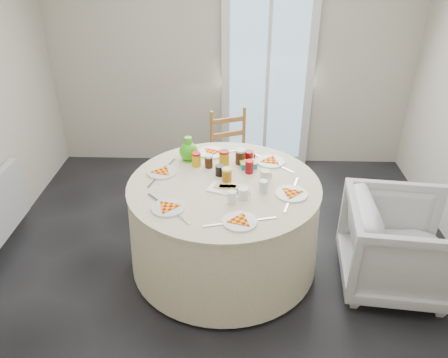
{
  "coord_description": "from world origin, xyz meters",
  "views": [
    {
      "loc": [
        0.09,
        -2.74,
        2.46
      ],
      "look_at": [
        -0.01,
        0.13,
        0.8
      ],
      "focal_mm": 35.0,
      "sensor_mm": 36.0,
      "label": 1
    }
  ],
  "objects_px": {
    "wooden_chair": "(233,155)",
    "armchair": "(400,243)",
    "green_pitcher": "(188,148)",
    "table": "(224,224)"
  },
  "relations": [
    {
      "from": "wooden_chair",
      "to": "green_pitcher",
      "type": "distance_m",
      "value": 0.87
    },
    {
      "from": "table",
      "to": "wooden_chair",
      "type": "bearing_deg",
      "value": 86.87
    },
    {
      "from": "table",
      "to": "armchair",
      "type": "bearing_deg",
      "value": -9.14
    },
    {
      "from": "wooden_chair",
      "to": "armchair",
      "type": "bearing_deg",
      "value": -65.84
    },
    {
      "from": "table",
      "to": "wooden_chair",
      "type": "height_order",
      "value": "wooden_chair"
    },
    {
      "from": "green_pitcher",
      "to": "wooden_chair",
      "type": "bearing_deg",
      "value": 74.74
    },
    {
      "from": "wooden_chair",
      "to": "armchair",
      "type": "distance_m",
      "value": 1.81
    },
    {
      "from": "armchair",
      "to": "green_pitcher",
      "type": "relative_size",
      "value": 4.02
    },
    {
      "from": "table",
      "to": "armchair",
      "type": "relative_size",
      "value": 1.88
    },
    {
      "from": "armchair",
      "to": "wooden_chair",
      "type": "bearing_deg",
      "value": 51.07
    }
  ]
}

